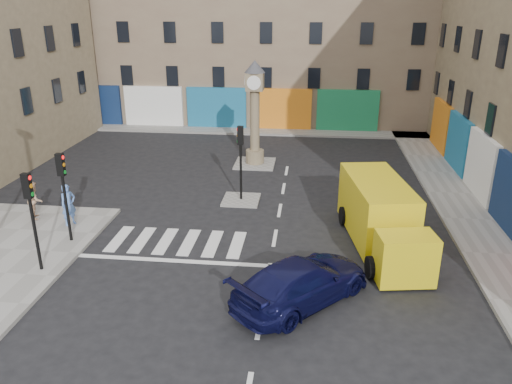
% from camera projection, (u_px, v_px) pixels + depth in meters
% --- Properties ---
extents(ground, '(120.00, 120.00, 0.00)m').
position_uv_depth(ground, '(266.00, 289.00, 17.30)').
color(ground, black).
rests_on(ground, ground).
extents(sidewalk_right, '(2.60, 30.00, 0.15)m').
position_uv_depth(sidewalk_right, '(452.00, 194.00, 25.64)').
color(sidewalk_right, gray).
rests_on(sidewalk_right, ground).
extents(sidewalk_far, '(32.00, 2.40, 0.15)m').
position_uv_depth(sidewalk_far, '(241.00, 130.00, 38.29)').
color(sidewalk_far, gray).
rests_on(sidewalk_far, ground).
extents(island_near, '(1.80, 1.80, 0.12)m').
position_uv_depth(island_near, '(241.00, 200.00, 24.91)').
color(island_near, gray).
rests_on(island_near, ground).
extents(island_far, '(2.40, 2.40, 0.12)m').
position_uv_depth(island_far, '(255.00, 164.00, 30.48)').
color(island_far, gray).
rests_on(island_far, ground).
extents(building_far, '(32.00, 10.00, 17.00)m').
position_uv_depth(building_far, '(250.00, 12.00, 40.67)').
color(building_far, '#7F6D55').
rests_on(building_far, ground).
extents(traffic_light_left_near, '(0.28, 0.22, 3.70)m').
position_uv_depth(traffic_light_left_near, '(31.00, 207.00, 17.42)').
color(traffic_light_left_near, black).
rests_on(traffic_light_left_near, sidewalk_left).
extents(traffic_light_left_far, '(0.28, 0.22, 3.70)m').
position_uv_depth(traffic_light_left_far, '(63.00, 183.00, 19.65)').
color(traffic_light_left_far, black).
rests_on(traffic_light_left_far, sidewalk_left).
extents(traffic_light_island, '(0.28, 0.22, 3.70)m').
position_uv_depth(traffic_light_island, '(241.00, 151.00, 24.01)').
color(traffic_light_island, black).
rests_on(traffic_light_island, island_near).
extents(clock_pillar, '(1.20, 1.20, 6.10)m').
position_uv_depth(clock_pillar, '(255.00, 107.00, 29.23)').
color(clock_pillar, '#8B7B5B').
rests_on(clock_pillar, island_far).
extents(navy_sedan, '(5.04, 5.23, 1.50)m').
position_uv_depth(navy_sedan, '(302.00, 282.00, 16.32)').
color(navy_sedan, '#0B0C33').
rests_on(navy_sedan, ground).
extents(yellow_van, '(3.20, 7.13, 2.51)m').
position_uv_depth(yellow_van, '(381.00, 216.00, 20.08)').
color(yellow_van, gold).
rests_on(yellow_van, ground).
extents(pedestrian_blue, '(0.75, 0.81, 1.86)m').
position_uv_depth(pedestrian_blue, '(68.00, 205.00, 21.64)').
color(pedestrian_blue, '#5981CC').
rests_on(pedestrian_blue, sidewalk_left).
extents(pedestrian_tan, '(0.95, 1.03, 1.72)m').
position_uv_depth(pedestrian_tan, '(35.00, 200.00, 22.37)').
color(pedestrian_tan, tan).
rests_on(pedestrian_tan, sidewalk_left).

